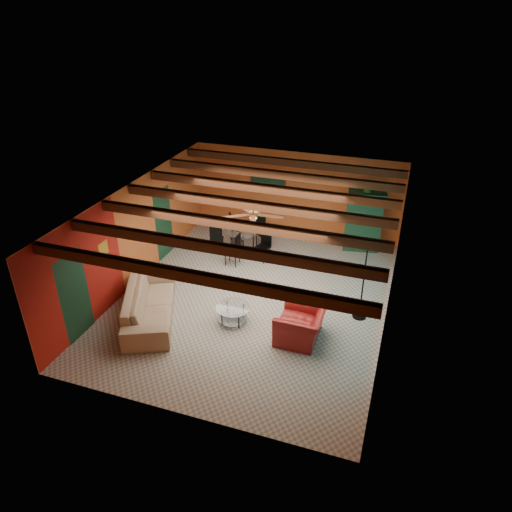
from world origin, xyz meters
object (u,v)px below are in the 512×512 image
at_px(armoire, 364,222).
at_px(sofa, 150,304).
at_px(armchair, 301,324).
at_px(dining_table, 242,238).
at_px(vase, 242,221).
at_px(potted_plant, 369,186).
at_px(coffee_table, 233,314).
at_px(floor_lamp, 364,281).

bearing_deg(armoire, sofa, -138.89).
distance_m(armchair, dining_table, 4.30).
bearing_deg(vase, dining_table, 0.00).
bearing_deg(potted_plant, armchair, -98.21).
xyz_separation_m(coffee_table, potted_plant, (2.34, 4.75, 1.79)).
relative_size(sofa, dining_table, 1.46).
bearing_deg(armchair, armoire, 171.82).
bearing_deg(armchair, floor_lamp, 137.01).
relative_size(armchair, floor_lamp, 0.57).
height_order(armchair, dining_table, dining_table).
bearing_deg(floor_lamp, vase, 150.29).
bearing_deg(sofa, vase, -38.72).
distance_m(sofa, dining_table, 3.91).
distance_m(dining_table, potted_plant, 3.94).
relative_size(armoire, floor_lamp, 0.87).
distance_m(sofa, vase, 3.97).
bearing_deg(armoire, armchair, -107.82).
distance_m(floor_lamp, potted_plant, 3.74).
distance_m(dining_table, armoire, 3.65).
bearing_deg(floor_lamp, sofa, -160.86).
bearing_deg(sofa, armchair, -108.36).
relative_size(coffee_table, floor_lamp, 0.40).
bearing_deg(floor_lamp, coffee_table, -157.27).
distance_m(potted_plant, vase, 3.75).
bearing_deg(vase, armoire, 23.07).
xyz_separation_m(armchair, floor_lamp, (1.14, 1.23, 0.64)).
xyz_separation_m(coffee_table, dining_table, (-0.99, 3.33, 0.27)).
height_order(sofa, vase, vase).
bearing_deg(floor_lamp, armoire, 97.16).
bearing_deg(armchair, sofa, -83.39).
relative_size(coffee_table, potted_plant, 1.73).
xyz_separation_m(dining_table, floor_lamp, (3.79, -2.16, 0.54)).
height_order(armoire, vase, armoire).
height_order(armchair, vase, vase).
height_order(coffee_table, armoire, armoire).
bearing_deg(potted_plant, dining_table, -156.93).
bearing_deg(vase, sofa, -103.77).
distance_m(armoire, vase, 3.63).
bearing_deg(armchair, coffee_table, -91.87).
height_order(dining_table, vase, vase).
distance_m(floor_lamp, vase, 4.36).
height_order(armchair, floor_lamp, floor_lamp).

